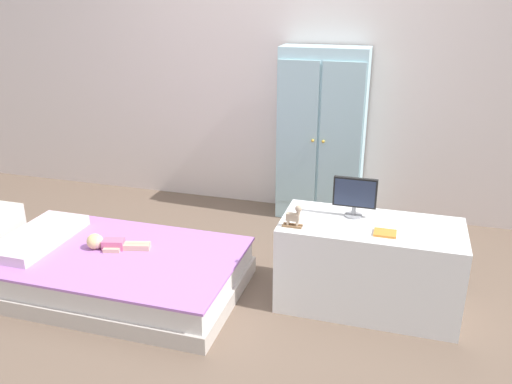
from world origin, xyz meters
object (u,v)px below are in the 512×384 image
(bed, at_px, (118,271))
(tv_stand, at_px, (368,265))
(book_orange, at_px, (385,233))
(tv_monitor, at_px, (355,195))
(rocking_horse_toy, at_px, (294,216))
(wardrobe, at_px, (321,136))
(doll, at_px, (106,243))

(bed, xyz_separation_m, tv_stand, (1.49, 0.25, 0.14))
(bed, height_order, book_orange, book_orange)
(tv_stand, height_order, tv_monitor, tv_monitor)
(tv_monitor, xyz_separation_m, rocking_horse_toy, (-0.30, -0.24, -0.07))
(tv_stand, bearing_deg, book_orange, -54.98)
(wardrobe, relative_size, tv_monitor, 5.50)
(doll, bearing_deg, rocking_horse_toy, 2.85)
(tv_monitor, bearing_deg, book_orange, -45.05)
(bed, xyz_separation_m, rocking_horse_toy, (1.08, 0.10, 0.46))
(bed, relative_size, wardrobe, 1.11)
(tv_monitor, relative_size, rocking_horse_toy, 1.89)
(tv_stand, xyz_separation_m, tv_monitor, (-0.11, 0.08, 0.39))
(bed, height_order, rocking_horse_toy, rocking_horse_toy)
(wardrobe, distance_m, tv_stand, 1.38)
(wardrobe, xyz_separation_m, book_orange, (0.58, -1.32, -0.15))
(doll, distance_m, rocking_horse_toy, 1.21)
(tv_monitor, bearing_deg, bed, -166.26)
(tv_monitor, bearing_deg, wardrobe, 108.92)
(bed, height_order, tv_monitor, tv_monitor)
(bed, xyz_separation_m, tv_monitor, (1.37, 0.34, 0.53))
(tv_stand, distance_m, book_orange, 0.30)
(bed, distance_m, tv_monitor, 1.51)
(tv_stand, bearing_deg, rocking_horse_toy, -159.32)
(tv_monitor, bearing_deg, tv_stand, -35.72)
(doll, relative_size, tv_stand, 0.38)
(tv_stand, distance_m, tv_monitor, 0.42)
(bed, distance_m, rocking_horse_toy, 1.18)
(bed, height_order, doll, doll)
(doll, relative_size, book_orange, 3.27)
(bed, xyz_separation_m, doll, (-0.09, 0.04, 0.16))
(doll, height_order, wardrobe, wardrobe)
(wardrobe, height_order, rocking_horse_toy, wardrobe)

